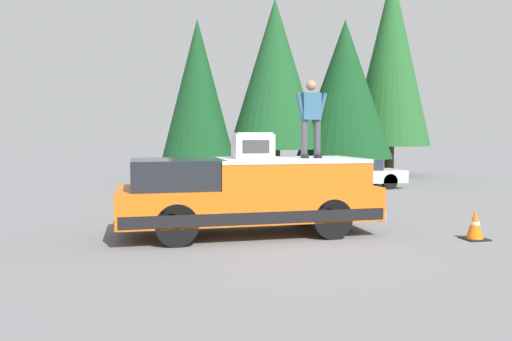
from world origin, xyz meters
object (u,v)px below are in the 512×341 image
Objects in this scene: pickup_truck at (248,194)px; traffic_cone at (475,226)px; compressor_unit at (253,146)px; person_on_truck_bed at (311,117)px; parked_car_silver at (353,174)px.

pickup_truck reaches higher than traffic_cone.
person_on_truck_bed is (-0.16, -1.27, 0.62)m from compressor_unit.
compressor_unit is at bearing 143.88° from parked_car_silver.
person_on_truck_bed is at bearing 63.54° from traffic_cone.
traffic_cone is at bearing -111.23° from compressor_unit.
person_on_truck_bed reaches higher than pickup_truck.
person_on_truck_bed reaches higher than parked_car_silver.
traffic_cone is (-1.62, -4.44, -0.58)m from pickup_truck.
pickup_truck is 4.76m from traffic_cone.
traffic_cone is (-9.94, 1.71, -0.29)m from parked_car_silver.
pickup_truck is at bearing 117.49° from compressor_unit.
pickup_truck is 6.60× the size of compressor_unit.
parked_car_silver is (8.42, -4.76, -1.97)m from person_on_truck_bed.
parked_car_silver is 6.61× the size of traffic_cone.
compressor_unit reaches higher than parked_car_silver.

